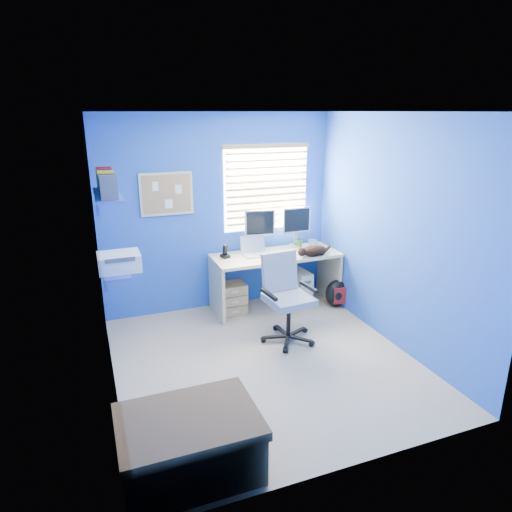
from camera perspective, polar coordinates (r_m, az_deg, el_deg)
name	(u,v)px	position (r m, az deg, el deg)	size (l,w,h in m)	color
floor	(265,361)	(4.91, 1.10, -13.02)	(3.00, 3.20, 0.00)	tan
ceiling	(266,112)	(4.22, 1.31, 17.60)	(3.00, 3.20, 0.00)	white
wall_back	(219,214)	(5.87, -4.71, 5.27)	(3.00, 0.01, 2.50)	blue
wall_front	(357,312)	(3.07, 12.57, -6.90)	(3.00, 0.01, 2.50)	blue
wall_left	(103,265)	(4.10, -18.60, -1.09)	(0.01, 3.20, 2.50)	blue
wall_right	(394,233)	(5.14, 16.91, 2.76)	(0.01, 3.20, 2.50)	blue
desk	(275,281)	(6.02, 2.44, -3.10)	(1.65, 0.65, 0.74)	beige
laptop	(256,247)	(5.82, -0.01, 1.15)	(0.33, 0.26, 0.22)	silver
monitor_left	(259,230)	(6.01, 0.39, 3.29)	(0.40, 0.12, 0.54)	silver
monitor_right	(296,227)	(6.19, 4.99, 3.64)	(0.40, 0.12, 0.54)	silver
phone	(225,251)	(5.74, -3.90, 0.62)	(0.09, 0.11, 0.17)	black
mug	(299,243)	(6.22, 5.43, 1.60)	(0.10, 0.09, 0.10)	#30702E
cd_spindle	(313,242)	(6.34, 7.08, 1.70)	(0.13, 0.13, 0.07)	silver
cat	(314,251)	(5.86, 7.21, 0.67)	(0.36, 0.19, 0.13)	black
tower_pc	(299,286)	(6.26, 5.39, -3.76)	(0.19, 0.44, 0.45)	beige
drawer_boxes	(232,298)	(5.92, -3.03, -5.24)	(0.35, 0.28, 0.41)	tan
yellow_book	(296,300)	(6.08, 5.00, -5.50)	(0.03, 0.17, 0.24)	yellow
backpack	(337,293)	(6.20, 10.04, -4.59)	(0.32, 0.24, 0.37)	black
bed_corner	(189,444)	(3.56, -8.32, -22.24)	(0.95, 0.68, 0.46)	brown
office_chair	(286,309)	(5.20, 3.83, -6.62)	(0.63, 0.63, 0.99)	black
window_blinds	(267,188)	(5.99, 1.34, 8.51)	(1.15, 0.05, 1.10)	white
corkboard	(167,194)	(5.65, -11.12, 7.62)	(0.64, 0.02, 0.52)	beige
wall_shelves	(112,223)	(4.78, -17.55, 3.91)	(0.42, 0.90, 1.05)	#3046A8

